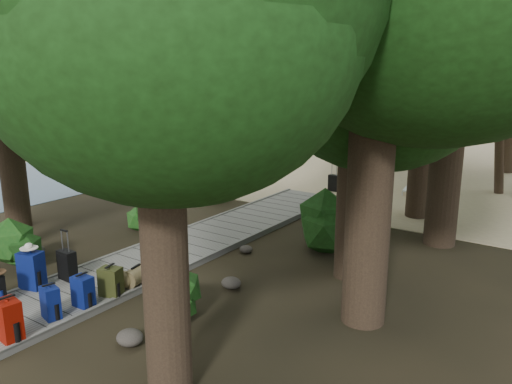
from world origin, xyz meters
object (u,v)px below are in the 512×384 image
Objects in this scene: lone_suitcase_on_sand at (334,183)px; kayak at (273,169)px; suitcase_on_boardwalk at (67,265)px; sun_lounger at (415,185)px; duffel_right_khaki at (136,276)px; backpack_right_b at (50,301)px; backpack_right_c at (83,290)px; backpack_right_d at (111,280)px; backpack_left_c at (31,268)px; backpack_right_a at (9,318)px.

lone_suitcase_on_sand is 0.17× the size of kayak.
sun_lounger is at bearing 75.85° from suitcase_on_boardwalk.
sun_lounger reaches higher than duffel_right_khaki.
backpack_right_c is at bearing 96.17° from backpack_right_b.
backpack_right_b reaches higher than lone_suitcase_on_sand.
suitcase_on_boardwalk is (-1.21, 1.19, -0.01)m from backpack_right_b.
backpack_right_d reaches higher than sun_lounger.
backpack_right_a is (1.54, -1.34, -0.04)m from backpack_left_c.
backpack_left_c is 11.36m from lone_suitcase_on_sand.
duffel_right_khaki is at bearing -80.03° from lone_suitcase_on_sand.
kayak is (-3.96, 13.30, -0.24)m from backpack_right_b.
lone_suitcase_on_sand reaches higher than duffel_right_khaki.
kayak is at bearing 85.38° from backpack_left_c.
backpack_right_a is 1.39× the size of duffel_right_khaki.
backpack_right_d is 1.14× the size of duffel_right_khaki.
backpack_right_b is at bearing -36.38° from backpack_left_c.
backpack_right_d is at bearing 2.42° from suitcase_on_boardwalk.
suitcase_on_boardwalk reaches higher than kayak.
backpack_right_a is 1.18× the size of backpack_right_b.
sun_lounger is at bearing 78.36° from backpack_right_c.
suitcase_on_boardwalk is (0.21, 0.65, -0.10)m from backpack_left_c.
backpack_left_c reaches higher than backpack_right_b.
duffel_right_khaki is (0.01, 0.63, -0.13)m from backpack_right_d.
duffel_right_khaki is 11.51m from sun_lounger.
duffel_right_khaki is at bearing -82.69° from kayak.
backpack_left_c is 0.23× the size of kayak.
suitcase_on_boardwalk is (-1.33, 1.99, -0.07)m from backpack_right_a.
suitcase_on_boardwalk is at bearing -114.28° from sun_lounger.
suitcase_on_boardwalk is at bearing 164.52° from backpack_right_d.
backpack_right_b is 1.84m from duffel_right_khaki.
kayak is at bearing 104.64° from suitcase_on_boardwalk.
backpack_right_d is (1.56, 0.67, -0.11)m from backpack_left_c.
backpack_right_b reaches higher than suitcase_on_boardwalk.
backpack_right_d reaches higher than kayak.
lone_suitcase_on_sand is 2.88m from sun_lounger.
sun_lounger is (3.43, 11.96, -0.10)m from suitcase_on_boardwalk.
lone_suitcase_on_sand is (-0.47, 12.65, -0.18)m from backpack_right_a.
backpack_right_b is 0.62m from backpack_right_c.
backpack_left_c reaches higher than suitcase_on_boardwalk.
backpack_right_d is at bearing -108.20° from sun_lounger.
backpack_right_a is at bearing -54.52° from suitcase_on_boardwalk.
backpack_left_c is 2.05m from duffel_right_khaki.
duffel_right_khaki is 12.19m from kayak.
duffel_right_khaki is (0.07, 1.21, -0.14)m from backpack_right_c.
sun_lounger is at bearing 67.97° from duffel_right_khaki.
kayak is at bearing 165.13° from lone_suitcase_on_sand.
backpack_right_b is 13.33m from sun_lounger.
backpack_right_b reaches higher than kayak.
backpack_left_c is at bearing -114.40° from sun_lounger.
backpack_left_c is 1.30× the size of backpack_right_b.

